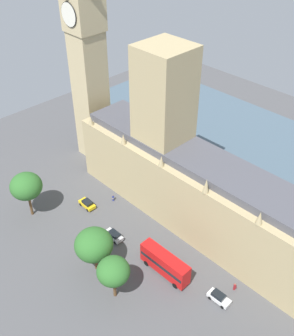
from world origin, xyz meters
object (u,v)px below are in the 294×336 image
at_px(double_decker_bus_by_river_gate, 165,263).
at_px(plane_tree_kerbside, 113,271).
at_px(car_yellow_cab_midblock, 87,204).
at_px(clock_tower, 87,54).
at_px(pedestrian_leading, 235,287).
at_px(parliament_building, 193,180).
at_px(pedestrian_corner, 113,198).
at_px(plane_tree_under_trees, 26,186).
at_px(plane_tree_trailing, 94,245).
at_px(car_white_far_end, 219,297).
at_px(car_silver_opposite_hall, 114,235).

distance_m(double_decker_bus_by_river_gate, plane_tree_kerbside, 11.06).
bearing_deg(car_yellow_cab_midblock, plane_tree_kerbside, -115.10).
bearing_deg(clock_tower, pedestrian_leading, 79.49).
relative_size(parliament_building, double_decker_bus_by_river_gate, 5.79).
xyz_separation_m(pedestrian_corner, plane_tree_under_trees, (15.77, -9.01, 7.18)).
bearing_deg(plane_tree_trailing, plane_tree_kerbside, 78.68).
xyz_separation_m(car_white_far_end, pedestrian_leading, (-3.95, 0.53, -0.17)).
bearing_deg(car_yellow_cab_midblock, car_silver_opposite_hall, -98.99).
xyz_separation_m(parliament_building, double_decker_bus_by_river_gate, (15.26, 6.83, -7.48)).
xyz_separation_m(pedestrian_leading, plane_tree_under_trees, (15.66, -42.93, 7.20)).
xyz_separation_m(car_yellow_cab_midblock, pedestrian_corner, (-5.59, 2.43, -0.14)).
relative_size(clock_tower, double_decker_bus_by_river_gate, 4.97).
distance_m(car_yellow_cab_midblock, plane_tree_trailing, 18.60).
height_order(clock_tower, plane_tree_trailing, clock_tower).
distance_m(car_yellow_cab_midblock, car_white_far_end, 35.85).
xyz_separation_m(car_silver_opposite_hall, plane_tree_under_trees, (8.17, -18.13, 7.03)).
distance_m(clock_tower, car_white_far_end, 59.72).
distance_m(plane_tree_under_trees, plane_tree_trailing, 21.72).
distance_m(parliament_building, plane_tree_trailing, 24.27).
bearing_deg(plane_tree_kerbside, plane_tree_under_trees, -91.27).
xyz_separation_m(double_decker_bus_by_river_gate, pedestrian_corner, (-6.43, -22.47, -1.89)).
bearing_deg(parliament_building, pedestrian_leading, 63.93).
bearing_deg(plane_tree_trailing, pedestrian_corner, -139.83).
height_order(double_decker_bus_by_river_gate, pedestrian_corner, double_decker_bus_by_river_gate).
height_order(clock_tower, double_decker_bus_by_river_gate, clock_tower).
xyz_separation_m(car_silver_opposite_hall, car_white_far_end, (-3.53, 24.26, -0.00)).
xyz_separation_m(car_white_far_end, pedestrian_corner, (-4.06, -33.39, -0.14)).
relative_size(car_yellow_cab_midblock, double_decker_bus_by_river_gate, 0.39).
xyz_separation_m(plane_tree_trailing, plane_tree_kerbside, (1.43, 7.16, 0.16)).
bearing_deg(plane_tree_kerbside, plane_tree_trailing, -101.32).
bearing_deg(car_silver_opposite_hall, car_white_far_end, -82.89).
distance_m(car_yellow_cab_midblock, double_decker_bus_by_river_gate, 24.98).
height_order(car_yellow_cab_midblock, double_decker_bus_by_river_gate, double_decker_bus_by_river_gate).
height_order(pedestrian_leading, pedestrian_corner, pedestrian_corner).
bearing_deg(parliament_building, clock_tower, -91.31).
bearing_deg(pedestrian_leading, car_silver_opposite_hall, -73.59).
bearing_deg(plane_tree_trailing, clock_tower, -128.28).
distance_m(double_decker_bus_by_river_gate, car_white_far_end, 11.30).
relative_size(car_yellow_cab_midblock, plane_tree_trailing, 0.44).
relative_size(clock_tower, car_silver_opposite_hall, 12.22).
bearing_deg(pedestrian_corner, car_yellow_cab_midblock, 25.02).
relative_size(pedestrian_leading, pedestrian_corner, 0.97).
bearing_deg(plane_tree_kerbside, car_yellow_cab_midblock, -115.94).
height_order(parliament_building, car_silver_opposite_hall, parliament_building).
distance_m(car_yellow_cab_midblock, car_silver_opposite_hall, 11.72).
bearing_deg(clock_tower, car_white_far_end, 75.24).
xyz_separation_m(clock_tower, plane_tree_trailing, (24.58, 31.15, -20.62)).
distance_m(parliament_building, car_white_far_end, 23.79).
distance_m(car_yellow_cab_midblock, pedestrian_leading, 36.76).
distance_m(parliament_building, car_silver_opposite_hall, 19.94).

